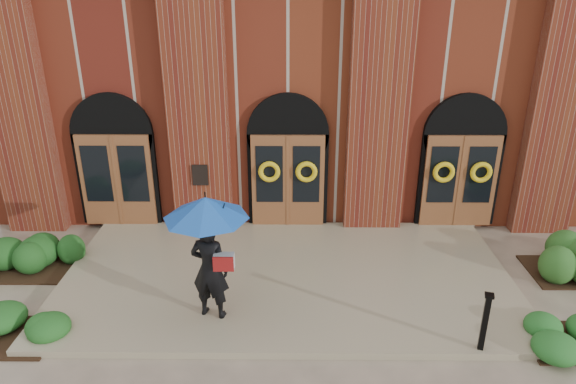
{
  "coord_description": "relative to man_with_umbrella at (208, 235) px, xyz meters",
  "views": [
    {
      "loc": [
        0.1,
        -9.81,
        6.31
      ],
      "look_at": [
        0.02,
        1.0,
        1.8
      ],
      "focal_mm": 32.0,
      "sensor_mm": 36.0,
      "label": 1
    }
  ],
  "objects": [
    {
      "name": "hedge_front_right",
      "position": [
        6.63,
        -0.64,
        -1.7
      ],
      "size": [
        1.25,
        1.07,
        0.44
      ],
      "primitive_type": "ellipsoid",
      "color": "#215C21",
      "rests_on": "ground"
    },
    {
      "name": "man_with_umbrella",
      "position": [
        0.0,
        0.0,
        0.0
      ],
      "size": [
        1.94,
        1.94,
        2.53
      ],
      "rotation": [
        0.0,
        0.0,
        2.89
      ],
      "color": "black",
      "rests_on": "landing"
    },
    {
      "name": "landing",
      "position": [
        1.45,
        1.51,
        -1.84
      ],
      "size": [
        10.0,
        5.3,
        0.15
      ],
      "primitive_type": "cube",
      "color": "gray",
      "rests_on": "ground"
    },
    {
      "name": "metal_post",
      "position": [
        4.96,
        -0.99,
        -1.16
      ],
      "size": [
        0.19,
        0.19,
        1.15
      ],
      "rotation": [
        0.0,
        0.0,
        -0.29
      ],
      "color": "black",
      "rests_on": "landing"
    },
    {
      "name": "ground",
      "position": [
        1.45,
        1.36,
        -1.92
      ],
      "size": [
        90.0,
        90.0,
        0.0
      ],
      "primitive_type": "plane",
      "color": "tan",
      "rests_on": "ground"
    },
    {
      "name": "church_building",
      "position": [
        1.45,
        10.15,
        1.58
      ],
      "size": [
        16.2,
        12.53,
        7.0
      ],
      "color": "maroon",
      "rests_on": "ground"
    },
    {
      "name": "hedge_front_left",
      "position": [
        -3.65,
        -0.57,
        -1.69
      ],
      "size": [
        1.29,
        1.1,
        0.46
      ],
      "primitive_type": "ellipsoid",
      "color": "#1D511C",
      "rests_on": "ground"
    },
    {
      "name": "hedge_wall_left",
      "position": [
        -4.46,
        1.86,
        -1.58
      ],
      "size": [
        2.67,
        1.07,
        0.69
      ],
      "primitive_type": "ellipsoid",
      "color": "#1A4818",
      "rests_on": "ground"
    }
  ]
}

